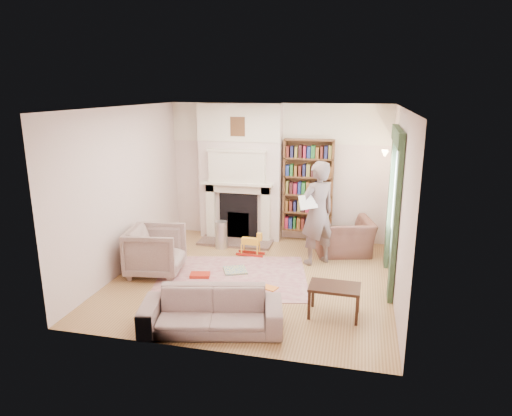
% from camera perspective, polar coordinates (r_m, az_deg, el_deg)
% --- Properties ---
extents(floor, '(4.50, 4.50, 0.00)m').
position_cam_1_polar(floor, '(7.75, -0.42, -8.71)').
color(floor, brown).
rests_on(floor, ground).
extents(ceiling, '(4.50, 4.50, 0.00)m').
position_cam_1_polar(ceiling, '(7.11, -0.47, 12.44)').
color(ceiling, white).
rests_on(ceiling, wall_back).
extents(wall_back, '(4.50, 0.00, 4.50)m').
position_cam_1_polar(wall_back, '(9.46, 2.74, 4.48)').
color(wall_back, silver).
rests_on(wall_back, floor).
extents(wall_front, '(4.50, 0.00, 4.50)m').
position_cam_1_polar(wall_front, '(5.23, -6.21, -4.17)').
color(wall_front, silver).
rests_on(wall_front, floor).
extents(wall_left, '(0.00, 4.50, 4.50)m').
position_cam_1_polar(wall_left, '(8.12, -16.09, 2.18)').
color(wall_left, silver).
rests_on(wall_left, floor).
extents(wall_right, '(0.00, 4.50, 4.50)m').
position_cam_1_polar(wall_right, '(7.14, 17.40, 0.40)').
color(wall_right, silver).
rests_on(wall_right, floor).
extents(fireplace, '(1.70, 0.58, 2.80)m').
position_cam_1_polar(fireplace, '(9.43, -1.98, 4.38)').
color(fireplace, silver).
rests_on(fireplace, floor).
extents(bookcase, '(1.00, 0.24, 1.85)m').
position_cam_1_polar(bookcase, '(9.29, 6.53, 2.79)').
color(bookcase, brown).
rests_on(bookcase, floor).
extents(window, '(0.02, 0.90, 1.30)m').
position_cam_1_polar(window, '(7.52, 17.11, 1.51)').
color(window, silver).
rests_on(window, wall_right).
extents(curtain_left, '(0.07, 0.32, 2.40)m').
position_cam_1_polar(curtain_left, '(6.90, 17.03, -1.79)').
color(curtain_left, '#314A2F').
rests_on(curtain_left, floor).
extents(curtain_right, '(0.07, 0.32, 2.40)m').
position_cam_1_polar(curtain_right, '(8.25, 16.44, 0.92)').
color(curtain_right, '#314A2F').
rests_on(curtain_right, floor).
extents(pelmet, '(0.09, 1.70, 0.24)m').
position_cam_1_polar(pelmet, '(7.37, 17.31, 8.59)').
color(pelmet, '#314A2F').
rests_on(pelmet, wall_right).
extents(wall_sconce, '(0.20, 0.24, 0.24)m').
position_cam_1_polar(wall_sconce, '(8.50, 15.50, 6.21)').
color(wall_sconce, gold).
rests_on(wall_sconce, wall_right).
extents(rug, '(2.83, 2.40, 0.01)m').
position_cam_1_polar(rug, '(7.77, -3.02, -8.63)').
color(rug, '#C1A592').
rests_on(rug, floor).
extents(armchair_reading, '(1.26, 1.17, 0.68)m').
position_cam_1_polar(armchair_reading, '(8.87, 10.83, -3.54)').
color(armchair_reading, '#4A2B27').
rests_on(armchair_reading, floor).
extents(armchair_left, '(1.02, 1.00, 0.82)m').
position_cam_1_polar(armchair_left, '(7.96, -12.43, -5.25)').
color(armchair_left, '#ABA18D').
rests_on(armchair_left, floor).
extents(sofa, '(1.95, 1.09, 0.54)m').
position_cam_1_polar(sofa, '(6.14, -5.56, -12.66)').
color(sofa, gray).
rests_on(sofa, floor).
extents(man_reading, '(0.81, 0.79, 1.88)m').
position_cam_1_polar(man_reading, '(8.15, 7.69, -0.66)').
color(man_reading, '#62524F').
rests_on(man_reading, floor).
extents(newspaper, '(0.33, 0.31, 0.24)m').
position_cam_1_polar(newspaper, '(7.91, 6.53, 0.76)').
color(newspaper, white).
rests_on(newspaper, man_reading).
extents(coffee_table, '(0.71, 0.47, 0.45)m').
position_cam_1_polar(coffee_table, '(6.56, 9.73, -11.36)').
color(coffee_table, '#311E11').
rests_on(coffee_table, floor).
extents(paraffin_heater, '(0.30, 0.30, 0.55)m').
position_cam_1_polar(paraffin_heater, '(9.06, -4.37, -3.36)').
color(paraffin_heater, '#B7BAC0').
rests_on(paraffin_heater, floor).
extents(rocking_horse, '(0.53, 0.23, 0.46)m').
position_cam_1_polar(rocking_horse, '(8.67, -0.69, -4.50)').
color(rocking_horse, yellow).
rests_on(rocking_horse, rug).
extents(board_game, '(0.50, 0.50, 0.03)m').
position_cam_1_polar(board_game, '(7.99, -2.63, -7.78)').
color(board_game, '#EED854').
rests_on(board_game, rug).
extents(game_box_lid, '(0.37, 0.28, 0.05)m').
position_cam_1_polar(game_box_lid, '(7.82, -7.01, -8.32)').
color(game_box_lid, '#AC2413').
rests_on(game_box_lid, rug).
extents(comic_annuals, '(0.65, 0.56, 0.02)m').
position_cam_1_polar(comic_annuals, '(7.25, 0.04, -10.29)').
color(comic_annuals, red).
rests_on(comic_annuals, rug).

